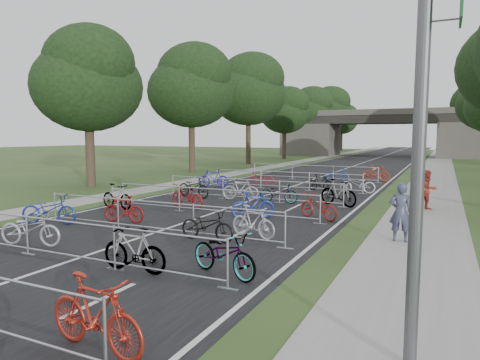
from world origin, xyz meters
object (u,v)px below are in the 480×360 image
Objects in this scene: lamppost at (425,55)px; pedestrian_a at (400,212)px; overpass_bridge at (384,133)px; pedestrian_b at (428,190)px.

lamppost is 4.51× the size of pedestrian_a.
overpass_bridge is 56.06m from pedestrian_a.
pedestrian_a reaches higher than pedestrian_b.
overpass_bridge is 63.55m from lamppost.
lamppost is at bearing -82.47° from overpass_bridge.
overpass_bridge reaches higher than pedestrian_a.
pedestrian_b is (-0.32, 13.96, -3.42)m from lamppost.
pedestrian_b is (0.53, 6.46, -0.05)m from pedestrian_a.
pedestrian_b is at bearing -80.72° from overpass_bridge.
overpass_bridge is 17.02× the size of pedestrian_a.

